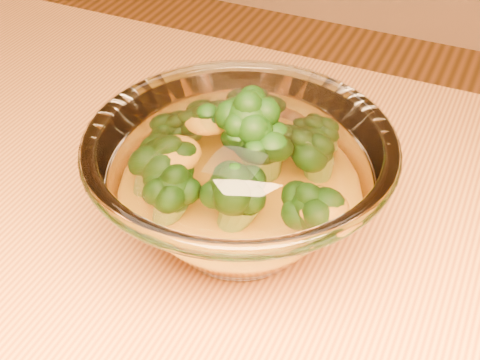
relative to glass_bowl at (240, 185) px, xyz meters
name	(u,v)px	position (x,y,z in m)	size (l,w,h in m)	color
glass_bowl	(240,185)	(0.00, 0.00, 0.00)	(0.23, 0.23, 0.10)	white
cheese_sauce	(240,206)	(0.00, 0.00, -0.02)	(0.13, 0.13, 0.04)	orange
broccoli_heap	(240,158)	(-0.01, 0.01, 0.02)	(0.17, 0.16, 0.09)	black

